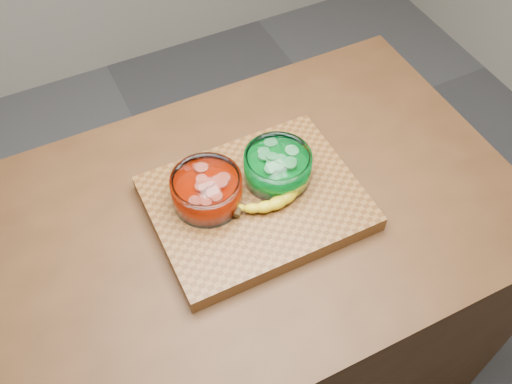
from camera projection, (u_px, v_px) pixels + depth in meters
name	position (u px, v px, depth m)	size (l,w,h in m)	color
ground	(256.00, 361.00, 1.98)	(3.50, 3.50, 0.00)	#4F4F53
counter	(256.00, 301.00, 1.63)	(1.20, 0.80, 0.90)	#482B15
cutting_board	(256.00, 203.00, 1.26)	(0.45, 0.35, 0.04)	brown
bowl_red	(207.00, 190.00, 1.21)	(0.15, 0.15, 0.07)	white
bowl_green	(278.00, 167.00, 1.25)	(0.15, 0.15, 0.07)	white
banana	(273.00, 187.00, 1.24)	(0.23, 0.14, 0.03)	gold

